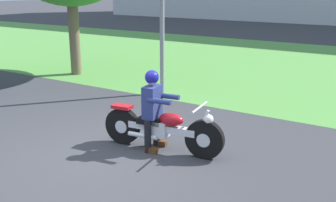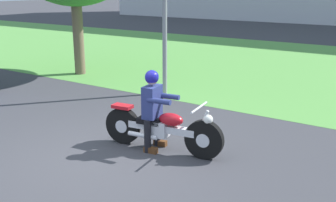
{
  "view_description": "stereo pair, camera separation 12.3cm",
  "coord_description": "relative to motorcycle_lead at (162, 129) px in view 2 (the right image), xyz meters",
  "views": [
    {
      "loc": [
        4.27,
        -4.6,
        2.8
      ],
      "look_at": [
        0.63,
        1.08,
        0.85
      ],
      "focal_mm": 43.3,
      "sensor_mm": 36.0,
      "label": 1
    },
    {
      "loc": [
        4.37,
        -4.53,
        2.8
      ],
      "look_at": [
        0.63,
        1.08,
        0.85
      ],
      "focal_mm": 43.3,
      "sensor_mm": 36.0,
      "label": 2
    }
  ],
  "objects": [
    {
      "name": "ground",
      "position": [
        -0.64,
        -0.88,
        -0.4
      ],
      "size": [
        120.0,
        120.0,
        0.0
      ],
      "primitive_type": "plane",
      "color": "#38383D"
    },
    {
      "name": "motorcycle_lead",
      "position": [
        0.0,
        0.0,
        0.0
      ],
      "size": [
        2.24,
        0.68,
        0.89
      ],
      "rotation": [
        0.0,
        0.0,
        0.13
      ],
      "color": "black",
      "rests_on": "ground"
    },
    {
      "name": "rider_lead",
      "position": [
        -0.17,
        -0.02,
        0.42
      ],
      "size": [
        0.59,
        0.51,
        1.41
      ],
      "rotation": [
        0.0,
        0.0,
        0.13
      ],
      "color": "black",
      "rests_on": "ground"
    },
    {
      "name": "grass_verge",
      "position": [
        -0.64,
        8.79,
        -0.4
      ],
      "size": [
        60.0,
        12.0,
        0.01
      ],
      "primitive_type": "cube",
      "color": "#549342",
      "rests_on": "ground"
    }
  ]
}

